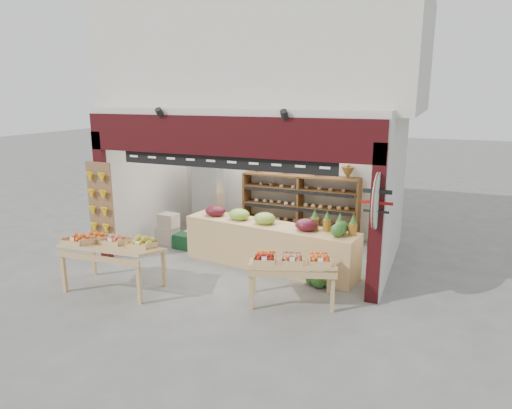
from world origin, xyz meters
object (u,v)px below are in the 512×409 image
object	(u,v)px
back_shelving	(300,193)
mid_counter	(269,244)
display_table_left	(110,245)
display_table_right	(292,261)
cardboard_stack	(177,234)
watermelon_pile	(321,274)
refrigerator	(212,196)

from	to	relation	value
back_shelving	mid_counter	size ratio (longest dim) A/B	0.78
back_shelving	mid_counter	distance (m)	2.30
display_table_left	display_table_right	distance (m)	3.23
cardboard_stack	display_table_right	bearing A→B (deg)	-28.41
back_shelving	display_table_right	bearing A→B (deg)	-74.77
mid_counter	display_table_right	bearing A→B (deg)	-55.11
display_table_right	cardboard_stack	bearing A→B (deg)	151.59
back_shelving	watermelon_pile	size ratio (longest dim) A/B	4.26
mid_counter	display_table_left	bearing A→B (deg)	-138.98
display_table_left	watermelon_pile	xyz separation A→B (m)	(3.42, 1.59, -0.61)
mid_counter	watermelon_pile	xyz separation A→B (m)	(1.17, -0.37, -0.31)
display_table_left	refrigerator	bearing A→B (deg)	88.74
cardboard_stack	display_table_left	bearing A→B (deg)	-85.62
back_shelving	display_table_left	xyz separation A→B (m)	(-2.20, -4.18, -0.28)
mid_counter	display_table_left	world-z (taller)	mid_counter
cardboard_stack	display_table_right	size ratio (longest dim) A/B	0.64
watermelon_pile	back_shelving	bearing A→B (deg)	115.15
back_shelving	watermelon_pile	world-z (taller)	back_shelving
back_shelving	cardboard_stack	xyz separation A→B (m)	(-2.39, -1.72, -0.81)
cardboard_stack	display_table_left	xyz separation A→B (m)	(0.19, -2.46, 0.53)
display_table_left	watermelon_pile	distance (m)	3.82
back_shelving	refrigerator	size ratio (longest dim) A/B	1.55
cardboard_stack	display_table_right	world-z (taller)	display_table_right
cardboard_stack	mid_counter	distance (m)	2.50
mid_counter	watermelon_pile	distance (m)	1.27
cardboard_stack	mid_counter	xyz separation A→B (m)	(2.44, -0.51, 0.23)
refrigerator	watermelon_pile	bearing A→B (deg)	-50.94
refrigerator	display_table_right	xyz separation A→B (m)	(3.08, -3.02, -0.20)
mid_counter	display_table_right	world-z (taller)	mid_counter
display_table_left	back_shelving	bearing A→B (deg)	62.21
back_shelving	display_table_left	distance (m)	4.73
display_table_right	watermelon_pile	bearing A→B (deg)	74.66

